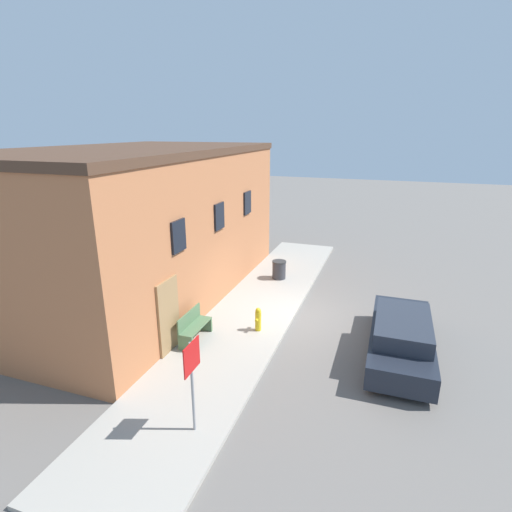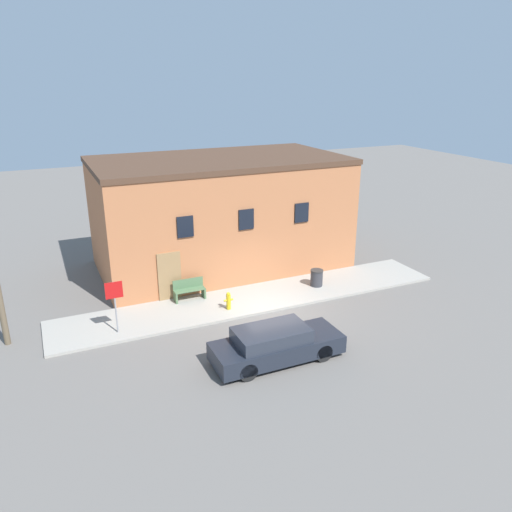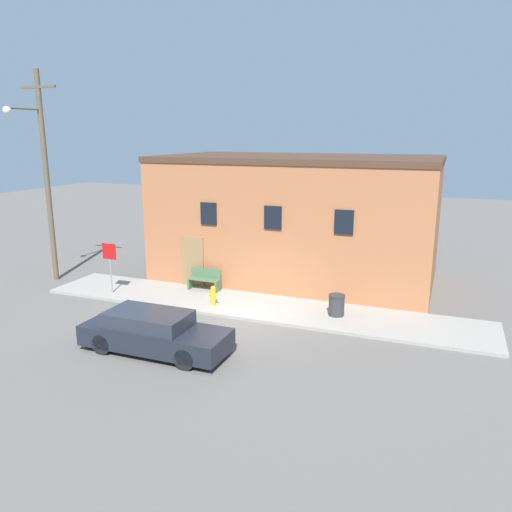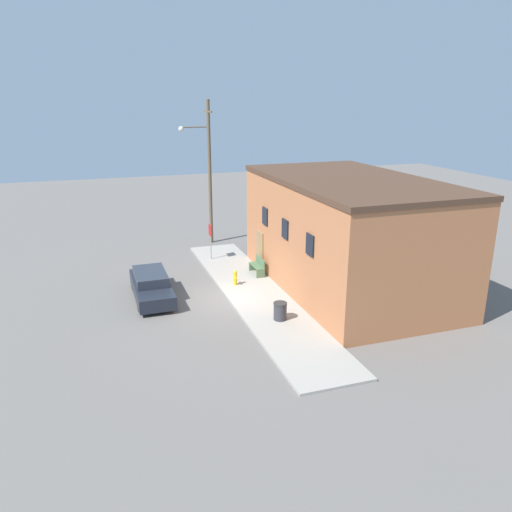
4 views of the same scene
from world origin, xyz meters
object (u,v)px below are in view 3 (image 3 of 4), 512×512
Objects in this scene: stop_sign at (110,259)px; trash_bin at (337,305)px; fire_hydrant at (213,295)px; parked_car at (154,333)px; utility_pole at (44,170)px; bench at (204,280)px.

trash_bin is at bearing 4.86° from stop_sign.
stop_sign is at bearing -175.14° from trash_bin.
parked_car reaches higher than fire_hydrant.
utility_pole reaches higher than fire_hydrant.
fire_hydrant is 0.37× the size of stop_sign.
utility_pole reaches higher than parked_car.
fire_hydrant is at bearing -172.17° from trash_bin.
bench is at bearing 7.24° from utility_pole.
fire_hydrant is 0.56× the size of bench.
parked_car reaches higher than trash_bin.
utility_pole is (-12.77, 0.07, 4.36)m from trash_bin.
utility_pole is 2.00× the size of parked_car.
stop_sign is at bearing -12.57° from utility_pole.
fire_hydrant is at bearing 91.20° from parked_car.
trash_bin is (5.71, -0.97, -0.04)m from bench.
bench reaches higher than fire_hydrant.
bench is at bearing 126.41° from fire_hydrant.
stop_sign is 0.45× the size of parked_car.
bench is 5.87m from parked_car.
bench is at bearing 27.69° from stop_sign.
stop_sign is at bearing -178.18° from fire_hydrant.
stop_sign is 0.23× the size of utility_pole.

